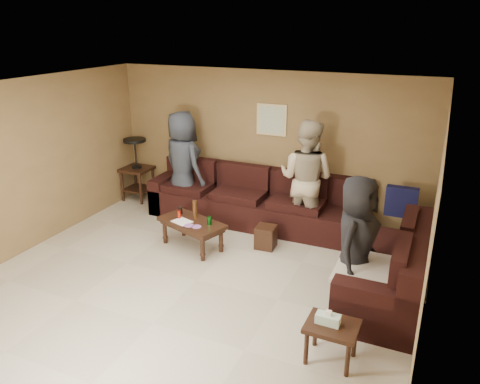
# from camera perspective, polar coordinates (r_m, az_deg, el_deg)

# --- Properties ---
(room) EXTENTS (5.60, 5.50, 2.50)m
(room) POSITION_cam_1_polar(r_m,az_deg,el_deg) (5.67, -5.81, 3.92)
(room) COLOR beige
(room) RESTS_ON ground
(sectional_sofa) EXTENTS (4.65, 2.90, 0.97)m
(sectional_sofa) POSITION_cam_1_polar(r_m,az_deg,el_deg) (7.15, 6.33, -4.02)
(sectional_sofa) COLOR black
(sectional_sofa) RESTS_ON ground
(coffee_table) EXTENTS (1.14, 0.81, 0.71)m
(coffee_table) POSITION_cam_1_polar(r_m,az_deg,el_deg) (7.05, -5.88, -4.00)
(coffee_table) COLOR #311A10
(coffee_table) RESTS_ON ground
(end_table_left) EXTENTS (0.52, 0.52, 1.18)m
(end_table_left) POSITION_cam_1_polar(r_m,az_deg,el_deg) (9.04, -12.48, 2.86)
(end_table_left) COLOR #311A10
(end_table_left) RESTS_ON ground
(side_table_right) EXTENTS (0.52, 0.43, 0.57)m
(side_table_right) POSITION_cam_1_polar(r_m,az_deg,el_deg) (4.91, 11.05, -16.03)
(side_table_right) COLOR #311A10
(side_table_right) RESTS_ON ground
(waste_bin) EXTENTS (0.30, 0.30, 0.34)m
(waste_bin) POSITION_cam_1_polar(r_m,az_deg,el_deg) (7.09, 3.17, -5.49)
(waste_bin) COLOR #311A10
(waste_bin) RESTS_ON ground
(wall_art) EXTENTS (0.52, 0.04, 0.52)m
(wall_art) POSITION_cam_1_polar(r_m,az_deg,el_deg) (7.81, 3.88, 8.78)
(wall_art) COLOR #CFBC81
(wall_art) RESTS_ON ground
(person_left) EXTENTS (1.05, 0.89, 1.82)m
(person_left) POSITION_cam_1_polar(r_m,az_deg,el_deg) (8.16, -6.99, 3.45)
(person_left) COLOR #2C323D
(person_left) RESTS_ON ground
(person_middle) EXTENTS (1.00, 0.83, 1.86)m
(person_middle) POSITION_cam_1_polar(r_m,az_deg,el_deg) (7.33, 8.05, 1.61)
(person_middle) COLOR #BAAA8A
(person_middle) RESTS_ON ground
(person_right) EXTENTS (0.64, 0.87, 1.63)m
(person_right) POSITION_cam_1_polar(r_m,az_deg,el_deg) (5.63, 13.93, -6.00)
(person_right) COLOR black
(person_right) RESTS_ON ground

